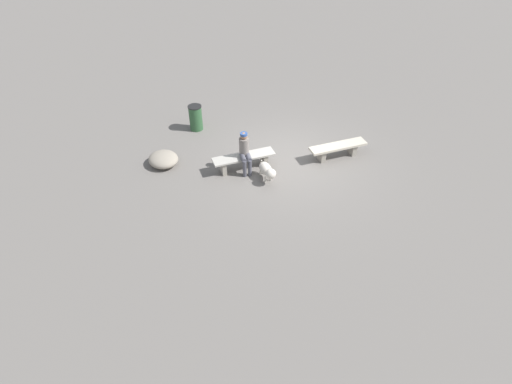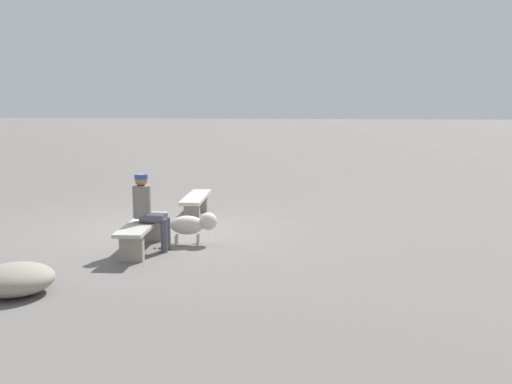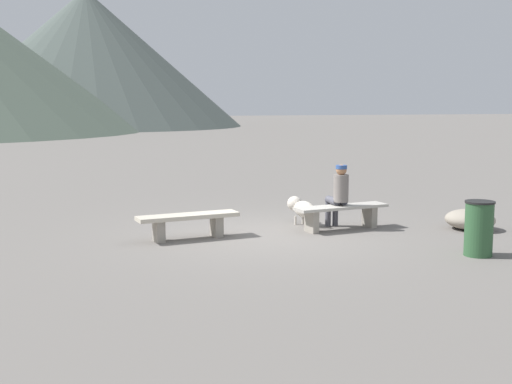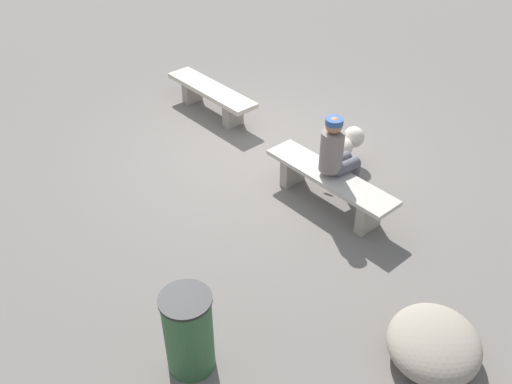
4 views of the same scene
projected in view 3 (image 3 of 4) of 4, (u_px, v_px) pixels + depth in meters
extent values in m
cube|color=slate|center=(269.00, 237.00, 12.09)|extent=(210.00, 210.00, 0.06)
cube|color=gray|center=(159.00, 231.00, 11.52)|extent=(0.19, 0.33, 0.38)
cube|color=gray|center=(217.00, 226.00, 11.97)|extent=(0.19, 0.33, 0.38)
cube|color=beige|center=(188.00, 216.00, 11.72)|extent=(1.88, 0.65, 0.07)
cube|color=gray|center=(312.00, 222.00, 12.34)|extent=(0.17, 0.37, 0.41)
cube|color=gray|center=(369.00, 217.00, 12.88)|extent=(0.17, 0.37, 0.41)
cube|color=#B2ADA3|center=(341.00, 207.00, 12.58)|extent=(1.93, 0.67, 0.06)
cylinder|color=slate|center=(341.00, 188.00, 12.52)|extent=(0.29, 0.29, 0.52)
sphere|color=#A3704C|center=(341.00, 170.00, 12.47)|extent=(0.20, 0.20, 0.20)
cylinder|color=#2D4C8C|center=(341.00, 167.00, 12.47)|extent=(0.21, 0.21, 0.07)
cylinder|color=#4C4C56|center=(340.00, 200.00, 12.76)|extent=(0.16, 0.39, 0.15)
cylinder|color=#4C4C56|center=(335.00, 212.00, 12.98)|extent=(0.11, 0.11, 0.54)
cylinder|color=#4C4C56|center=(333.00, 201.00, 12.71)|extent=(0.16, 0.39, 0.15)
cylinder|color=#4C4C56|center=(328.00, 213.00, 12.93)|extent=(0.11, 0.11, 0.54)
ellipsoid|color=beige|center=(304.00, 209.00, 12.99)|extent=(0.43, 0.63, 0.32)
sphere|color=beige|center=(295.00, 203.00, 13.30)|extent=(0.30, 0.30, 0.30)
cylinder|color=beige|center=(295.00, 220.00, 13.14)|extent=(0.04, 0.04, 0.17)
cylinder|color=beige|center=(303.00, 220.00, 13.23)|extent=(0.04, 0.04, 0.17)
cylinder|color=beige|center=(305.00, 223.00, 12.82)|extent=(0.04, 0.04, 0.17)
cylinder|color=beige|center=(313.00, 222.00, 12.91)|extent=(0.04, 0.04, 0.17)
cylinder|color=beige|center=(313.00, 209.00, 12.70)|extent=(0.05, 0.12, 0.15)
cylinder|color=#2D5633|center=(479.00, 229.00, 10.43)|extent=(0.44, 0.44, 0.85)
cylinder|color=black|center=(480.00, 202.00, 10.37)|extent=(0.47, 0.47, 0.03)
ellipsoid|color=gray|center=(470.00, 219.00, 12.63)|extent=(1.26, 1.28, 0.39)
cone|color=#4C5651|center=(87.00, 59.00, 65.91)|extent=(30.96, 30.96, 13.56)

